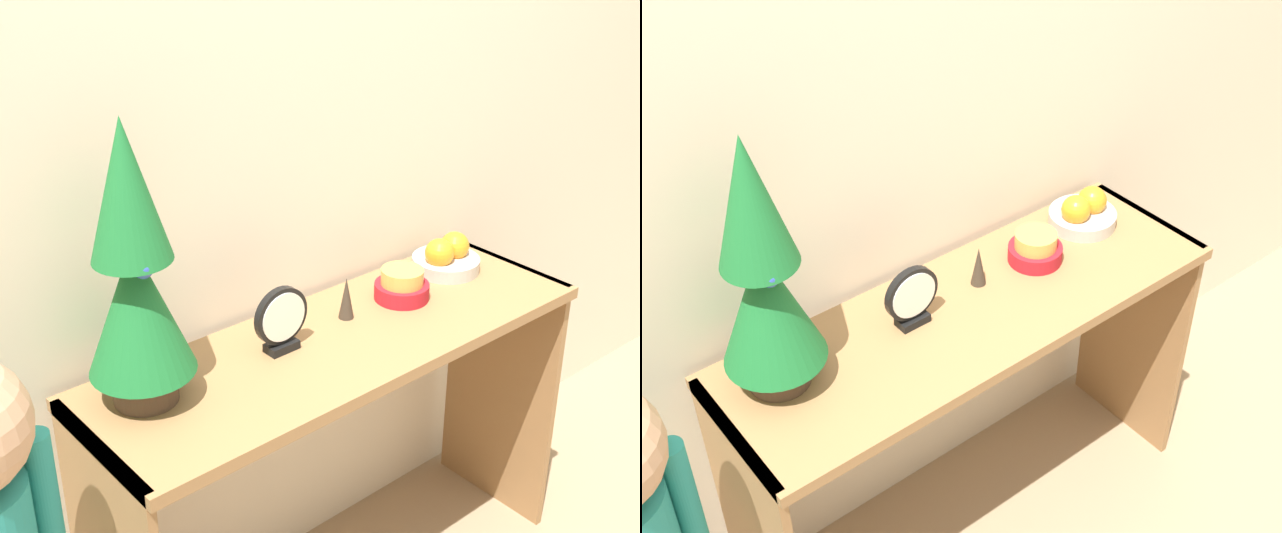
% 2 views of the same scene
% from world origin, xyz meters
% --- Properties ---
extents(back_wall, '(7.00, 0.05, 2.50)m').
position_xyz_m(back_wall, '(0.00, 0.46, 1.25)').
color(back_wall, beige).
rests_on(back_wall, ground_plane).
extents(console_table, '(1.26, 0.41, 0.78)m').
position_xyz_m(console_table, '(0.00, 0.21, 0.61)').
color(console_table, olive).
rests_on(console_table, ground_plane).
extents(mini_tree, '(0.22, 0.22, 0.60)m').
position_xyz_m(mini_tree, '(-0.47, 0.28, 1.07)').
color(mini_tree, '#4C3828').
rests_on(mini_tree, console_table).
extents(fruit_bowl, '(0.18, 0.18, 0.10)m').
position_xyz_m(fruit_bowl, '(0.45, 0.29, 0.82)').
color(fruit_bowl, '#B7B2A8').
rests_on(fruit_bowl, console_table).
extents(singing_bowl, '(0.14, 0.14, 0.08)m').
position_xyz_m(singing_bowl, '(0.24, 0.25, 0.82)').
color(singing_bowl, '#AD1923').
rests_on(singing_bowl, console_table).
extents(desk_clock, '(0.14, 0.04, 0.16)m').
position_xyz_m(desk_clock, '(-0.14, 0.25, 0.86)').
color(desk_clock, black).
rests_on(desk_clock, console_table).
extents(figurine, '(0.04, 0.04, 0.10)m').
position_xyz_m(figurine, '(0.07, 0.27, 0.84)').
color(figurine, '#382D23').
rests_on(figurine, console_table).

